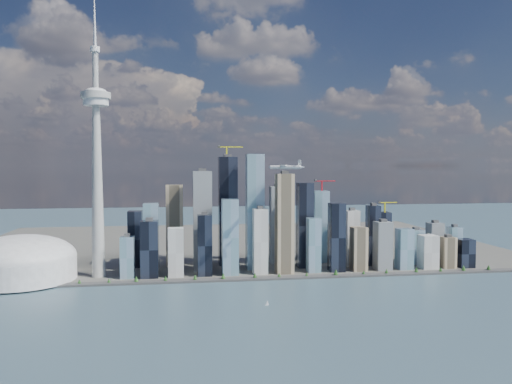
{
  "coord_description": "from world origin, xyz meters",
  "views": [
    {
      "loc": [
        -137.61,
        -692.07,
        219.82
      ],
      "look_at": [
        4.58,
        260.0,
        169.37
      ],
      "focal_mm": 35.0,
      "sensor_mm": 36.0,
      "label": 1
    }
  ],
  "objects": [
    {
      "name": "sailboat_west",
      "position": [
        -5.81,
        71.82,
        2.89
      ],
      "size": [
        6.48,
        1.95,
        9.0
      ],
      "rotation": [
        0.0,
        0.0,
        -0.04
      ],
      "color": "silver",
      "rests_on": "ground"
    },
    {
      "name": "dome_stadium",
      "position": [
        -440.0,
        300.0,
        39.44
      ],
      "size": [
        200.0,
        200.0,
        86.0
      ],
      "color": "silver",
      "rests_on": "land"
    },
    {
      "name": "seawall",
      "position": [
        0.0,
        250.0,
        2.0
      ],
      "size": [
        1100.0,
        22.0,
        4.0
      ],
      "primitive_type": "cube",
      "color": "#383838",
      "rests_on": "ground"
    },
    {
      "name": "skyscraper_cluster",
      "position": [
        59.62,
        336.82,
        81.47
      ],
      "size": [
        736.0,
        142.0,
        262.26
      ],
      "color": "black",
      "rests_on": "land"
    },
    {
      "name": "airplane",
      "position": [
        49.29,
        192.92,
        218.42
      ],
      "size": [
        65.34,
        58.35,
        16.24
      ],
      "rotation": [
        0.0,
        0.0,
        -0.3
      ],
      "color": "silver",
      "rests_on": "ground"
    },
    {
      "name": "ground",
      "position": [
        0.0,
        0.0,
        0.0
      ],
      "size": [
        4000.0,
        4000.0,
        0.0
      ],
      "primitive_type": "plane",
      "color": "#314755",
      "rests_on": "ground"
    },
    {
      "name": "needle_tower",
      "position": [
        -300.0,
        310.0,
        235.84
      ],
      "size": [
        56.0,
        56.0,
        550.5
      ],
      "color": "#A4A39F",
      "rests_on": "land"
    },
    {
      "name": "shoreline_trees",
      "position": [
        0.0,
        250.0,
        8.78
      ],
      "size": [
        960.53,
        7.2,
        8.8
      ],
      "color": "#3F2D1E",
      "rests_on": "seawall"
    },
    {
      "name": "land",
      "position": [
        0.0,
        700.0,
        1.5
      ],
      "size": [
        1400.0,
        900.0,
        3.0
      ],
      "primitive_type": "cube",
      "color": "#4C4C47",
      "rests_on": "ground"
    }
  ]
}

